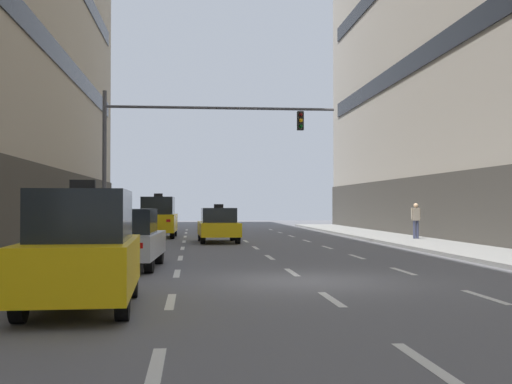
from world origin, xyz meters
name	(u,v)px	position (x,y,z in m)	size (l,w,h in m)	color
ground_plane	(305,281)	(0.00, 0.00, 0.00)	(120.00, 120.00, 0.00)	slate
lane_stripe_l1_s2	(156,368)	(-3.00, -8.00, 0.00)	(0.16, 2.00, 0.01)	silver
lane_stripe_l1_s3	(171,301)	(-3.00, -3.00, 0.00)	(0.16, 2.00, 0.01)	silver
lane_stripe_l1_s4	(177,273)	(-3.00, 2.00, 0.00)	(0.16, 2.00, 0.01)	silver
lane_stripe_l1_s5	(180,258)	(-3.00, 7.00, 0.00)	(0.16, 2.00, 0.01)	silver
lane_stripe_l1_s6	(183,248)	(-3.00, 12.00, 0.00)	(0.16, 2.00, 0.01)	silver
lane_stripe_l1_s7	(184,241)	(-3.00, 17.00, 0.00)	(0.16, 2.00, 0.01)	silver
lane_stripe_l1_s8	(185,237)	(-3.00, 22.00, 0.00)	(0.16, 2.00, 0.01)	silver
lane_stripe_l1_s9	(186,233)	(-3.00, 27.00, 0.00)	(0.16, 2.00, 0.01)	silver
lane_stripe_l1_s10	(187,230)	(-3.00, 32.00, 0.00)	(0.16, 2.00, 0.01)	silver
lane_stripe_l2_s2	(425,362)	(0.00, -8.00, 0.00)	(0.16, 2.00, 0.01)	silver
lane_stripe_l2_s3	(332,299)	(0.00, -3.00, 0.00)	(0.16, 2.00, 0.01)	silver
lane_stripe_l2_s4	(292,272)	(0.00, 2.00, 0.00)	(0.16, 2.00, 0.01)	silver
lane_stripe_l2_s5	(270,257)	(0.00, 7.00, 0.00)	(0.16, 2.00, 0.01)	silver
lane_stripe_l2_s6	(256,248)	(0.00, 12.00, 0.00)	(0.16, 2.00, 0.01)	silver
lane_stripe_l2_s7	(246,241)	(0.00, 17.00, 0.00)	(0.16, 2.00, 0.01)	silver
lane_stripe_l2_s8	(239,236)	(0.00, 22.00, 0.00)	(0.16, 2.00, 0.01)	silver
lane_stripe_l2_s9	(233,233)	(0.00, 27.00, 0.00)	(0.16, 2.00, 0.01)	silver
lane_stripe_l2_s10	(229,230)	(0.00, 32.00, 0.00)	(0.16, 2.00, 0.01)	silver
lane_stripe_l3_s3	(485,297)	(3.00, -3.00, 0.00)	(0.16, 2.00, 0.01)	silver
lane_stripe_l3_s4	(403,271)	(3.00, 2.00, 0.00)	(0.16, 2.00, 0.01)	silver
lane_stripe_l3_s5	(357,257)	(3.00, 7.00, 0.00)	(0.16, 2.00, 0.01)	silver
lane_stripe_l3_s6	(327,247)	(3.00, 12.00, 0.00)	(0.16, 2.00, 0.01)	silver
lane_stripe_l3_s7	(307,241)	(3.00, 17.00, 0.00)	(0.16, 2.00, 0.01)	silver
lane_stripe_l3_s8	(291,236)	(3.00, 22.00, 0.00)	(0.16, 2.00, 0.01)	silver
lane_stripe_l3_s9	(280,232)	(3.00, 27.00, 0.00)	(0.16, 2.00, 0.01)	silver
lane_stripe_l3_s10	(271,230)	(3.00, 32.00, 0.00)	(0.16, 2.00, 0.01)	silver
taxi_driving_0	(158,217)	(-4.45, 20.90, 1.10)	(2.00, 4.60, 2.40)	black
car_driving_1	(125,239)	(-4.47, 3.47, 0.82)	(2.07, 4.53, 1.67)	black
taxi_driving_2	(218,225)	(-1.38, 16.16, 0.81)	(1.95, 4.41, 1.81)	black
taxi_driving_3	(83,249)	(-4.48, -3.72, 1.01)	(1.90, 4.25, 2.20)	black
traffic_signal_0	(177,139)	(-3.28, 13.85, 4.67)	(10.20, 0.35, 6.60)	#4C4C51
pedestrian_0	(416,218)	(8.20, 15.96, 1.14)	(0.52, 0.27, 1.72)	#383D59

